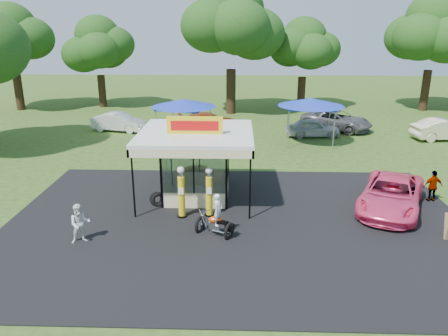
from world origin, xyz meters
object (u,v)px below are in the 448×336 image
at_px(motorcycle, 217,219).
at_px(tent_east, 311,102).
at_px(spectator_east_b, 433,186).
at_px(gas_pump_left, 181,193).
at_px(bg_car_b, 209,122).
at_px(bg_car_a, 119,122).
at_px(bg_car_e, 445,129).
at_px(bg_car_d, 337,120).
at_px(pink_sedan, 391,195).
at_px(spectator_west, 80,224).
at_px(bg_car_c, 313,128).
at_px(gas_station_kiosk, 197,163).
at_px(kiosk_car, 201,174).
at_px(gas_pump_right, 209,193).
at_px(tent_west, 184,103).

distance_m(motorcycle, tent_east, 16.14).
bearing_deg(spectator_east_b, gas_pump_left, 5.43).
relative_size(motorcycle, bg_car_b, 0.38).
bearing_deg(bg_car_a, bg_car_e, -81.05).
height_order(gas_pump_left, bg_car_b, gas_pump_left).
distance_m(bg_car_d, tent_east, 5.61).
relative_size(pink_sedan, spectator_west, 3.40).
xyz_separation_m(spectator_west, bg_car_c, (11.89, 17.52, -0.12)).
height_order(gas_pump_left, bg_car_c, gas_pump_left).
height_order(gas_station_kiosk, pink_sedan, gas_station_kiosk).
height_order(pink_sedan, bg_car_d, bg_car_d).
relative_size(motorcycle, kiosk_car, 0.67).
xyz_separation_m(gas_pump_left, spectator_east_b, (11.91, 2.21, -0.36)).
relative_size(gas_station_kiosk, gas_pump_right, 2.32).
bearing_deg(spectator_east_b, tent_west, -43.72).
distance_m(kiosk_car, bg_car_d, 16.24).
height_order(bg_car_c, bg_car_d, bg_car_d).
bearing_deg(motorcycle, gas_pump_left, 158.29).
xyz_separation_m(bg_car_a, bg_car_d, (17.61, 1.00, 0.05)).
bearing_deg(gas_station_kiosk, gas_pump_left, -100.72).
relative_size(gas_pump_left, bg_car_e, 0.50).
bearing_deg(bg_car_d, kiosk_car, 177.84).
bearing_deg(bg_car_a, bg_car_d, -73.16).
relative_size(gas_station_kiosk, bg_car_c, 1.33).
xyz_separation_m(pink_sedan, bg_car_d, (0.93, 16.28, 0.02)).
distance_m(kiosk_car, pink_sedan, 9.76).
height_order(gas_pump_left, kiosk_car, gas_pump_left).
relative_size(pink_sedan, tent_west, 1.21).
height_order(gas_station_kiosk, motorcycle, gas_station_kiosk).
height_order(kiosk_car, bg_car_a, bg_car_a).
bearing_deg(motorcycle, spectator_west, -147.24).
relative_size(gas_station_kiosk, pink_sedan, 0.98).
height_order(bg_car_a, bg_car_d, bg_car_d).
xyz_separation_m(bg_car_c, bg_car_e, (9.65, -0.67, 0.10)).
bearing_deg(bg_car_a, bg_car_c, -81.46).
distance_m(motorcycle, bg_car_a, 20.13).
bearing_deg(tent_west, bg_car_e, 4.50).
bearing_deg(bg_car_d, bg_car_c, 171.77).
relative_size(kiosk_car, bg_car_c, 0.69).
height_order(gas_pump_right, kiosk_car, gas_pump_right).
height_order(pink_sedan, bg_car_e, bg_car_e).
xyz_separation_m(gas_station_kiosk, kiosk_car, (-0.00, 2.21, -1.30)).
xyz_separation_m(pink_sedan, bg_car_a, (-16.68, 15.27, -0.03)).
bearing_deg(gas_pump_right, spectator_east_b, 10.79).
bearing_deg(pink_sedan, bg_car_c, 120.08).
relative_size(bg_car_a, bg_car_e, 0.93).
relative_size(motorcycle, pink_sedan, 0.34).
bearing_deg(bg_car_e, spectator_west, 120.12).
bearing_deg(spectator_west, bg_car_e, 14.05).
relative_size(spectator_west, bg_car_c, 0.40).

